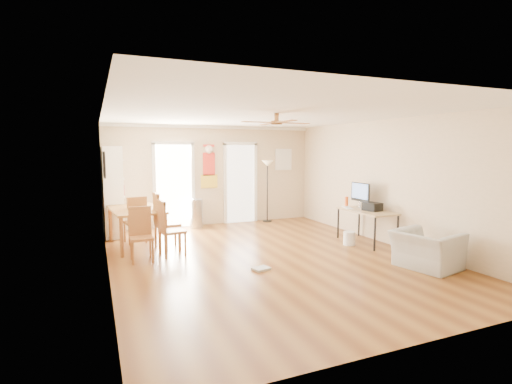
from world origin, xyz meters
name	(u,v)px	position (x,y,z in m)	size (l,w,h in m)	color
floor	(269,257)	(0.00, 0.00, 0.00)	(7.00, 7.00, 0.00)	brown
ceiling	(269,114)	(0.00, 0.00, 2.60)	(5.50, 7.00, 0.00)	silver
wall_back	(213,175)	(0.00, 3.50, 1.30)	(5.50, 0.04, 2.60)	beige
wall_front	(419,219)	(0.00, -3.50, 1.30)	(5.50, 0.04, 2.60)	beige
wall_left	(106,194)	(-2.75, 0.00, 1.30)	(0.04, 7.00, 2.60)	beige
wall_right	(389,182)	(2.75, 0.00, 1.30)	(0.04, 7.00, 2.60)	beige
crown_molding	(269,116)	(0.00, 0.00, 2.56)	(5.50, 7.00, 0.08)	white
kitchen_doorway	(174,186)	(-1.05, 3.48, 1.05)	(0.90, 0.10, 2.10)	white
bathroom_doorway	(240,184)	(0.75, 3.48, 1.05)	(0.80, 0.10, 2.10)	white
wall_decal	(209,166)	(-0.13, 3.48, 1.55)	(0.46, 0.03, 1.10)	red
ac_grille	(283,159)	(2.05, 3.47, 1.70)	(0.50, 0.04, 0.60)	white
framed_poster	(104,164)	(-2.73, 1.40, 1.70)	(0.04, 0.66, 0.48)	black
ceiling_fan	(276,123)	(0.00, -0.30, 2.43)	(1.24, 1.24, 0.20)	#593819
bookshelf	(113,191)	(-2.52, 3.01, 1.03)	(0.41, 0.92, 2.05)	white
dining_table	(137,227)	(-2.15, 1.80, 0.39)	(0.94, 1.56, 0.78)	olive
dining_chair_right_a	(167,221)	(-1.60, 1.35, 0.56)	(0.46, 0.46, 1.12)	olive
dining_chair_right_b	(172,228)	(-1.60, 0.82, 0.52)	(0.43, 0.43, 1.04)	#AD6737
dining_chair_near	(141,235)	(-2.18, 0.64, 0.48)	(0.39, 0.39, 0.95)	#A97536
dining_chair_far	(135,220)	(-2.15, 2.13, 0.50)	(0.41, 0.41, 0.99)	#955C30
trash_can	(196,213)	(-0.56, 3.19, 0.37)	(0.34, 0.34, 0.73)	#ACACAE
torchiere_lamp	(267,191)	(1.45, 3.25, 0.84)	(0.32, 0.32, 1.69)	black
computer_desk	(366,227)	(2.37, 0.21, 0.35)	(0.65, 1.30, 0.70)	tan
imac	(360,195)	(2.47, 0.56, 0.98)	(0.08, 0.60, 0.55)	black
keyboard	(347,208)	(2.20, 0.65, 0.71)	(0.14, 0.42, 0.02)	silver
printer	(372,207)	(2.45, 0.12, 0.78)	(0.29, 0.33, 0.17)	black
orange_bottle	(346,202)	(2.30, 0.82, 0.81)	(0.08, 0.08, 0.23)	#E65214
wastebasket_a	(349,238)	(1.94, 0.19, 0.14)	(0.24, 0.24, 0.28)	white
floor_cloth	(261,269)	(-0.43, -0.64, 0.02)	(0.27, 0.21, 0.04)	#A4A49F
armchair	(427,250)	(2.15, -1.62, 0.31)	(0.96, 0.84, 0.62)	#A4A49F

